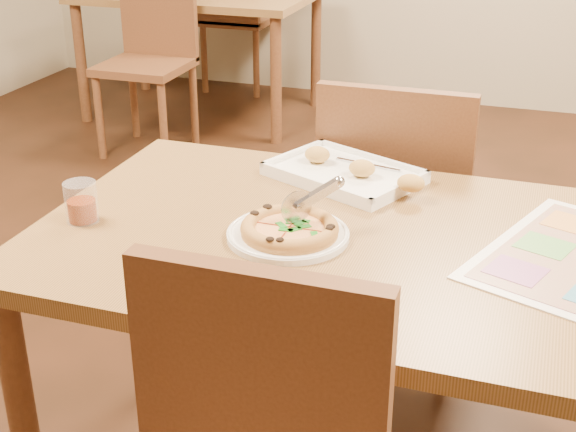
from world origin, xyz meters
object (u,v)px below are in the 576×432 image
(dining_table, at_px, (342,271))
(bg_chair_near, at_px, (152,40))
(pizza, at_px, (290,229))
(pizza_cutter, at_px, (311,198))
(bg_chair_far, at_px, (233,4))
(glass_tumbler, at_px, (81,204))
(chair_far, at_px, (397,195))
(plate, at_px, (288,235))
(bg_table, at_px, (200,6))
(appetizer_tray, at_px, (348,173))

(dining_table, xyz_separation_m, bg_chair_near, (-1.60, 2.20, -0.07))
(bg_chair_near, bearing_deg, dining_table, -53.95)
(pizza, height_order, pizza_cutter, pizza_cutter)
(bg_chair_far, relative_size, glass_tumbler, 5.28)
(bg_chair_far, relative_size, pizza, 2.30)
(chair_far, distance_m, plate, 0.68)
(chair_far, bearing_deg, plate, 80.78)
(pizza_cutter, bearing_deg, dining_table, -40.12)
(dining_table, bearing_deg, bg_table, 119.74)
(chair_far, distance_m, bg_chair_far, 3.14)
(pizza_cutter, height_order, appetizer_tray, pizza_cutter)
(bg_table, distance_m, bg_chair_far, 0.51)
(bg_table, relative_size, appetizer_tray, 3.12)
(appetizer_tray, bearing_deg, bg_chair_far, 117.01)
(chair_far, bearing_deg, pizza_cutter, 83.58)
(bg_chair_far, distance_m, pizza_cutter, 3.65)
(chair_far, relative_size, pizza_cutter, 4.27)
(plate, xyz_separation_m, glass_tumbler, (-0.45, -0.06, 0.03))
(dining_table, height_order, bg_chair_far, bg_chair_far)
(appetizer_tray, bearing_deg, glass_tumbler, -139.53)
(dining_table, bearing_deg, chair_far, 90.00)
(bg_chair_near, xyz_separation_m, pizza_cutter, (1.53, -2.21, 0.23))
(glass_tumbler, bearing_deg, plate, 7.88)
(bg_table, bearing_deg, dining_table, -60.26)
(chair_far, distance_m, appetizer_tray, 0.35)
(chair_far, xyz_separation_m, pizza, (-0.10, -0.66, 0.18))
(bg_table, bearing_deg, appetizer_tray, -58.53)
(pizza_cutter, bearing_deg, appetizer_tray, 43.28)
(bg_chair_near, relative_size, appetizer_tray, 1.13)
(chair_far, xyz_separation_m, glass_tumbler, (-0.56, -0.71, 0.19))
(plate, height_order, glass_tumbler, glass_tumbler)
(plate, relative_size, appetizer_tray, 0.61)
(dining_table, height_order, appetizer_tray, appetizer_tray)
(bg_table, relative_size, plate, 5.09)
(bg_chair_near, relative_size, pizza_cutter, 4.27)
(pizza, relative_size, pizza_cutter, 1.86)
(dining_table, height_order, pizza_cutter, pizza_cutter)
(bg_chair_far, relative_size, appetizer_tray, 1.13)
(bg_chair_far, xyz_separation_m, plate, (1.49, -3.35, 0.16))
(bg_chair_near, height_order, bg_chair_far, same)
(plate, bearing_deg, bg_chair_near, 123.60)
(pizza_cutter, bearing_deg, bg_chair_near, 77.67)
(plate, bearing_deg, appetizer_tray, 84.29)
(glass_tumbler, bearing_deg, bg_table, 109.72)
(plate, height_order, pizza, pizza)
(bg_chair_far, bearing_deg, plate, 114.03)
(bg_table, bearing_deg, glass_tumbler, -70.28)
(dining_table, distance_m, bg_chair_far, 3.67)
(bg_chair_far, bearing_deg, pizza_cutter, 114.83)
(bg_chair_near, bearing_deg, plate, -56.40)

